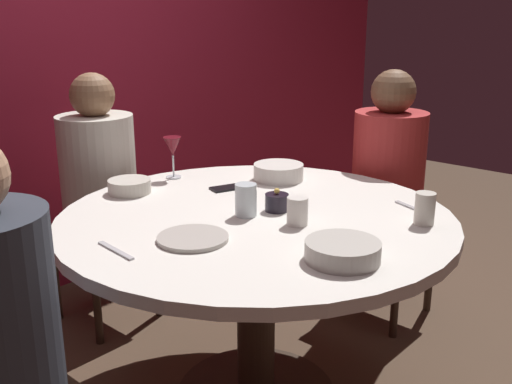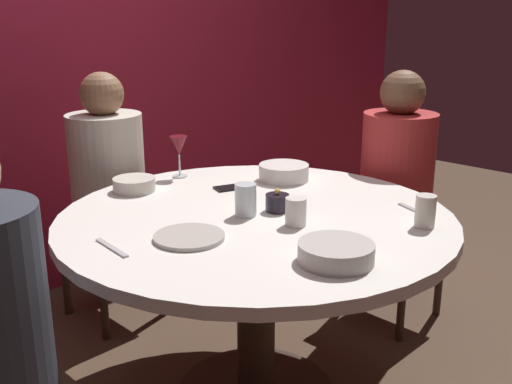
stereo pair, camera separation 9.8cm
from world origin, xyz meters
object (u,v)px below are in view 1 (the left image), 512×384
at_px(bowl_serving_large, 343,251).
at_px(dining_table, 256,253).
at_px(candle_holder, 277,202).
at_px(dinner_plate, 193,238).
at_px(wine_glass, 173,148).
at_px(seated_diner_right, 388,169).
at_px(bowl_salad_center, 130,186).
at_px(cup_by_right_diner, 425,209).
at_px(cup_near_candle, 246,200).
at_px(seated_diner_back, 98,173).
at_px(cup_by_left_diner, 297,211).
at_px(bowl_small_white, 278,172).
at_px(cell_phone, 228,188).

bearing_deg(bowl_serving_large, dining_table, 72.68).
height_order(candle_holder, dinner_plate, candle_holder).
height_order(candle_holder, wine_glass, wine_glass).
height_order(seated_diner_right, dinner_plate, seated_diner_right).
distance_m(bowl_salad_center, cup_by_right_diner, 1.11).
xyz_separation_m(wine_glass, cup_by_right_diner, (0.17, -1.06, -0.07)).
distance_m(dining_table, cup_near_candle, 0.21).
xyz_separation_m(seated_diner_back, cup_by_left_diner, (0.01, -1.12, 0.07)).
xyz_separation_m(candle_holder, cup_by_right_diner, (0.22, -0.45, 0.02)).
distance_m(seated_diner_right, dinner_plate, 1.23).
xyz_separation_m(candle_holder, dinner_plate, (-0.39, 0.01, -0.02)).
xyz_separation_m(bowl_small_white, cup_by_left_diner, (-0.39, -0.40, 0.01)).
xyz_separation_m(candle_holder, bowl_small_white, (0.32, 0.26, 0.00)).
distance_m(wine_glass, bowl_serving_large, 1.07).
bearing_deg(dining_table, bowl_salad_center, 104.19).
distance_m(seated_diner_right, cup_near_candle, 0.96).
xyz_separation_m(seated_diner_back, cell_phone, (0.16, -0.66, 0.02)).
bearing_deg(seated_diner_right, dining_table, 0.00).
distance_m(seated_diner_right, wine_glass, 0.99).
relative_size(candle_holder, wine_glass, 0.48).
relative_size(cell_phone, cup_by_left_diner, 1.48).
distance_m(bowl_serving_large, bowl_salad_center, 0.99).
distance_m(dining_table, cell_phone, 0.36).
xyz_separation_m(seated_diner_back, bowl_serving_large, (-0.14, -1.40, 0.05)).
height_order(seated_diner_right, cup_by_left_diner, seated_diner_right).
bearing_deg(cup_by_left_diner, cup_by_right_diner, -47.63).
relative_size(dinner_plate, cup_by_right_diner, 2.05).
bearing_deg(dining_table, cup_by_right_diner, -58.87).
bearing_deg(bowl_serving_large, seated_diner_back, 84.27).
bearing_deg(candle_holder, dinner_plate, 178.41).
relative_size(dinner_plate, bowl_small_white, 1.07).
xyz_separation_m(candle_holder, cup_by_left_diner, (-0.07, -0.14, 0.02)).
height_order(seated_diner_back, cup_near_candle, seated_diner_back).
distance_m(dinner_plate, cup_by_left_diner, 0.36).
relative_size(dining_table, bowl_salad_center, 8.35).
bearing_deg(cup_near_candle, cell_phone, 54.51).
height_order(bowl_small_white, cup_near_candle, cup_near_candle).
relative_size(wine_glass, cup_by_left_diner, 1.87).
height_order(cup_near_candle, cup_by_left_diner, cup_near_candle).
bearing_deg(dinner_plate, candle_holder, -1.59).
xyz_separation_m(seated_diner_back, bowl_small_white, (0.39, -0.73, 0.05)).
distance_m(seated_diner_right, bowl_salad_center, 1.18).
xyz_separation_m(seated_diner_back, dinner_plate, (-0.32, -0.97, 0.03)).
xyz_separation_m(dining_table, wine_glass, (0.12, 0.58, 0.28)).
bearing_deg(candle_holder, seated_diner_back, 94.42).
height_order(seated_diner_right, bowl_serving_large, seated_diner_right).
xyz_separation_m(dinner_plate, cup_by_right_diner, (0.61, -0.46, 0.05)).
xyz_separation_m(bowl_salad_center, bowl_small_white, (0.53, -0.31, 0.01)).
bearing_deg(cup_by_right_diner, bowl_salad_center, 112.75).
bearing_deg(wine_glass, seated_diner_back, 108.18).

